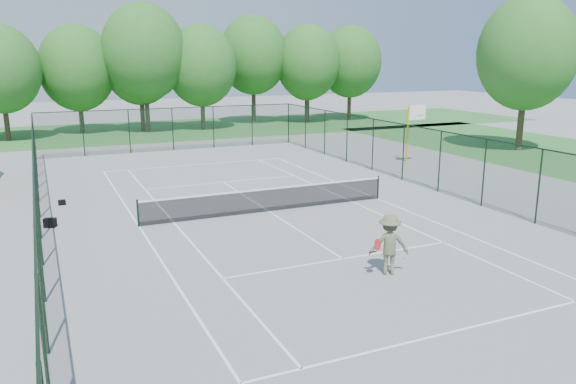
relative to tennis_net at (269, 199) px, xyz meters
name	(u,v)px	position (x,y,z in m)	size (l,w,h in m)	color
ground	(269,212)	(0.00, 0.00, -0.58)	(140.00, 140.00, 0.00)	gray
grass_far	(144,131)	(0.00, 30.00, -0.57)	(80.00, 16.00, 0.01)	#357732
court_lines	(269,211)	(0.00, 0.00, -0.57)	(11.05, 23.85, 0.01)	white
tennis_net	(269,199)	(0.00, 0.00, 0.00)	(11.08, 0.08, 1.10)	black
fence_enclosure	(269,176)	(0.00, 0.00, 0.98)	(18.05, 36.05, 3.02)	#183521
tree_line_far	(139,63)	(0.00, 30.00, 5.42)	(39.40, 6.40, 9.70)	#463326
basketball_goal	(413,122)	(12.50, 6.98, 1.99)	(1.20, 1.43, 3.65)	gold
tree_side	(527,53)	(22.55, 8.00, 6.15)	(6.74, 6.74, 10.67)	#463326
sports_bag_a	(50,223)	(-8.65, 1.37, -0.40)	(0.45, 0.27, 0.36)	black
sports_bag_b	(62,202)	(-8.06, 4.80, -0.46)	(0.31, 0.19, 0.24)	black
tennis_player	(389,244)	(0.64, -8.07, 0.36)	(2.00, 1.11, 1.87)	#585F45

